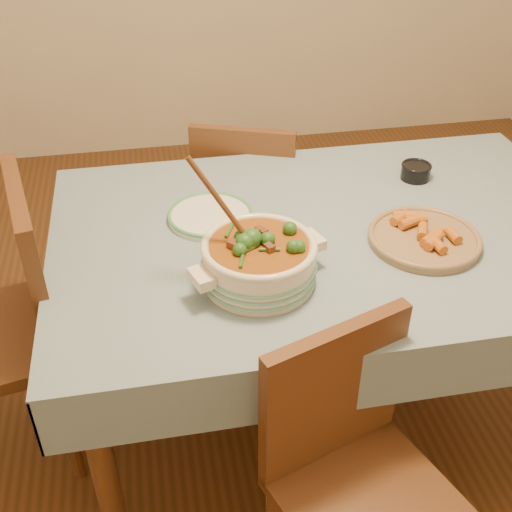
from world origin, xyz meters
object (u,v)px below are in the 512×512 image
(condiment_bowl, at_px, (416,171))
(fried_plate, at_px, (424,237))
(dining_table, at_px, (329,253))
(chair_left, at_px, (5,319))
(chair_far, at_px, (248,202))
(white_plate, at_px, (210,215))
(chair_near, at_px, (353,467))
(stew_casserole, at_px, (259,258))

(condiment_bowl, bearing_deg, fried_plate, -108.48)
(dining_table, xyz_separation_m, condiment_bowl, (0.37, 0.25, 0.12))
(condiment_bowl, height_order, chair_left, chair_left)
(condiment_bowl, bearing_deg, chair_far, 141.39)
(white_plate, relative_size, chair_far, 0.32)
(fried_plate, height_order, chair_near, chair_near)
(chair_near, bearing_deg, condiment_bowl, 42.03)
(dining_table, distance_m, fried_plate, 0.30)
(condiment_bowl, xyz_separation_m, fried_plate, (-0.13, -0.38, -0.01))
(chair_far, bearing_deg, chair_left, 58.26)
(dining_table, relative_size, fried_plate, 4.60)
(condiment_bowl, relative_size, chair_left, 0.12)
(dining_table, relative_size, chair_near, 1.97)
(dining_table, bearing_deg, chair_near, -99.85)
(white_plate, relative_size, chair_left, 0.28)
(white_plate, distance_m, condiment_bowl, 0.73)
(dining_table, relative_size, chair_far, 1.99)
(chair_far, relative_size, chair_left, 0.87)
(dining_table, bearing_deg, chair_left, 179.74)
(stew_casserole, relative_size, chair_near, 0.45)
(white_plate, bearing_deg, fried_plate, -22.63)
(chair_far, distance_m, chair_near, 1.30)
(dining_table, bearing_deg, condiment_bowl, 34.29)
(chair_far, bearing_deg, condiment_bowl, 162.19)
(condiment_bowl, xyz_separation_m, chair_left, (-1.37, -0.25, -0.24))
(stew_casserole, xyz_separation_m, fried_plate, (0.51, 0.09, -0.05))
(white_plate, bearing_deg, chair_near, -72.47)
(stew_casserole, xyz_separation_m, chair_left, (-0.73, 0.22, -0.28))
(condiment_bowl, distance_m, chair_far, 0.72)
(white_plate, xyz_separation_m, condiment_bowl, (0.72, 0.13, 0.02))
(dining_table, distance_m, chair_near, 0.67)
(chair_left, bearing_deg, stew_casserole, 61.54)
(dining_table, height_order, condiment_bowl, condiment_bowl)
(stew_casserole, bearing_deg, fried_plate, 10.06)
(stew_casserole, relative_size, condiment_bowl, 3.35)
(stew_casserole, relative_size, chair_far, 0.46)
(condiment_bowl, height_order, chair_far, chair_far)
(stew_casserole, distance_m, condiment_bowl, 0.79)
(condiment_bowl, relative_size, chair_near, 0.14)
(condiment_bowl, bearing_deg, chair_left, -169.73)
(fried_plate, distance_m, chair_near, 0.69)
(white_plate, relative_size, fried_plate, 0.74)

